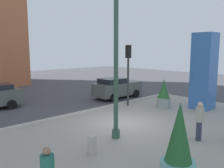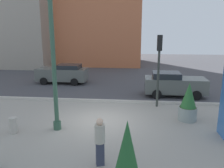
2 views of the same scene
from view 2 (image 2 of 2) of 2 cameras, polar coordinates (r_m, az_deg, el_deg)
name	(u,v)px [view 2 (image 2 of 2)]	position (r m, az deg, el deg)	size (l,w,h in m)	color
ground_plane	(109,98)	(15.90, -0.80, -3.54)	(60.00, 60.00, 0.00)	#47474C
plaza_pavement	(93,138)	(10.36, -4.70, -13.15)	(18.00, 10.00, 0.02)	#9E998E
curb_strip	(107,101)	(15.04, -1.18, -4.22)	(18.00, 0.24, 0.16)	#B7B2A8
lamp_post	(54,64)	(10.57, -14.23, 4.78)	(0.44, 0.44, 6.39)	#335642
potted_plant_curbside	(188,103)	(12.49, 18.34, -4.58)	(0.95, 0.95, 2.01)	gray
potted_plant_near_left	(127,163)	(6.76, 3.68, -19.04)	(0.97, 0.97, 2.27)	#7AA8B7
concrete_bollard	(13,125)	(11.53, -23.24, -9.38)	(0.36, 0.36, 0.75)	#B2ADA3
traffic_light_far_side	(159,59)	(13.86, 11.54, 6.02)	(0.28, 0.42, 4.31)	#333833
car_curb_east	(174,84)	(16.85, 15.05, -0.01)	(4.24, 2.04, 1.70)	#565B56
car_far_lane	(63,74)	(20.67, -12.07, 2.55)	(4.39, 2.03, 1.66)	#565B56
pedestrian_on_sidewalk	(100,139)	(8.06, -3.01, -13.55)	(0.45, 0.45, 1.74)	#33384C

